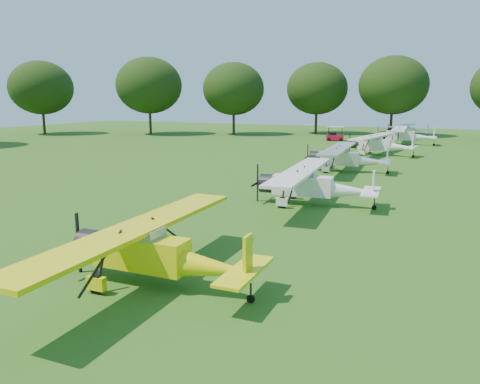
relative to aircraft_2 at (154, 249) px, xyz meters
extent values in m
plane|color=#234B12|center=(0.16, 11.96, -1.27)|extent=(160.00, 160.00, 0.00)
cylinder|color=black|center=(-1.97, 68.70, 1.10)|extent=(0.44, 0.44, 4.74)
ellipsoid|color=black|center=(-1.97, 68.70, 6.89)|extent=(11.05, 11.05, 9.39)
cylinder|color=black|center=(-14.60, 68.50, 0.98)|extent=(0.44, 0.44, 4.49)
ellipsoid|color=black|center=(-14.60, 68.50, 6.46)|extent=(10.47, 10.47, 8.90)
cylinder|color=black|center=(-26.74, 60.47, 0.95)|extent=(0.44, 0.44, 4.44)
ellipsoid|color=black|center=(-26.74, 60.47, 6.38)|extent=(10.36, 10.36, 8.80)
cylinder|color=black|center=(-40.01, 54.88, 1.12)|extent=(0.44, 0.44, 4.77)
ellipsoid|color=black|center=(-40.01, 54.88, 6.96)|extent=(11.14, 11.14, 9.47)
cylinder|color=black|center=(-56.87, 47.27, 1.01)|extent=(0.44, 0.44, 4.56)
ellipsoid|color=black|center=(-56.87, 47.27, 6.58)|extent=(10.64, 10.64, 9.04)
cube|color=yellow|center=(-0.51, -0.02, -0.18)|extent=(3.34, 1.11, 1.08)
cone|color=yellow|center=(2.27, 0.09, -0.34)|extent=(2.92, 1.05, 0.93)
cube|color=#8CA5B2|center=(-0.62, -0.03, 0.38)|extent=(1.69, 1.02, 0.57)
cylinder|color=black|center=(-2.47, -0.10, -0.18)|extent=(0.97, 1.11, 1.07)
cube|color=black|center=(-3.14, -0.13, -0.18)|extent=(0.07, 0.13, 2.17)
cube|color=yellow|center=(-0.62, -0.03, 0.64)|extent=(1.94, 10.98, 0.14)
cube|color=yellow|center=(3.30, 0.13, 0.18)|extent=(0.13, 0.57, 1.34)
cube|color=yellow|center=(3.19, 0.13, -0.29)|extent=(0.99, 2.92, 0.09)
cylinder|color=black|center=(-1.29, -1.34, -0.96)|extent=(0.62, 0.19, 0.62)
cylinder|color=black|center=(-1.39, 1.23, -0.96)|extent=(0.62, 0.19, 0.62)
cylinder|color=black|center=(3.40, 0.14, -1.14)|extent=(0.25, 0.09, 0.25)
cube|color=white|center=(0.65, 13.65, -0.14)|extent=(3.51, 1.35, 1.12)
cone|color=white|center=(3.52, 13.94, -0.30)|extent=(3.08, 1.25, 0.96)
cube|color=#8CA5B2|center=(0.54, 13.64, 0.45)|extent=(1.80, 1.15, 0.59)
cylinder|color=black|center=(-1.38, 13.46, -0.14)|extent=(1.07, 1.20, 1.11)
cube|color=black|center=(-2.07, 13.39, -0.14)|extent=(0.08, 0.13, 2.25)
cube|color=white|center=(0.54, 13.64, 0.71)|extent=(2.66, 11.44, 0.15)
cube|color=white|center=(4.59, 14.04, 0.23)|extent=(0.16, 0.60, 1.39)
cube|color=white|center=(4.48, 14.03, -0.25)|extent=(1.20, 3.07, 0.10)
cylinder|color=black|center=(-0.08, 12.24, -0.94)|extent=(0.66, 0.23, 0.64)
cylinder|color=black|center=(-0.34, 14.90, -0.94)|extent=(0.66, 0.23, 0.64)
cylinder|color=black|center=(4.69, 14.05, -1.14)|extent=(0.26, 0.11, 0.26)
cube|color=silver|center=(-0.46, 27.02, -0.16)|extent=(3.43, 1.27, 1.10)
cone|color=silver|center=(2.37, 27.26, -0.32)|extent=(3.01, 1.18, 0.95)
cube|color=#8CA5B2|center=(-0.56, 27.01, 0.42)|extent=(1.76, 1.10, 0.58)
cylinder|color=black|center=(-2.45, 26.86, -0.16)|extent=(1.03, 1.17, 1.09)
cube|color=black|center=(-3.13, 26.80, -0.16)|extent=(0.07, 0.13, 2.21)
cube|color=silver|center=(-0.56, 27.01, 0.68)|extent=(2.43, 11.23, 0.15)
cube|color=silver|center=(3.42, 27.34, 0.21)|extent=(0.15, 0.58, 1.37)
cube|color=silver|center=(3.31, 27.33, -0.27)|extent=(1.13, 3.01, 0.09)
cylinder|color=black|center=(-1.19, 25.64, -0.95)|extent=(0.64, 0.22, 0.63)
cylinder|color=black|center=(-1.40, 28.26, -0.95)|extent=(0.64, 0.22, 0.63)
cylinder|color=black|center=(3.52, 27.35, -1.14)|extent=(0.26, 0.10, 0.25)
cube|color=white|center=(0.20, 40.36, -0.12)|extent=(3.61, 1.51, 1.15)
cone|color=white|center=(3.13, 39.95, -0.28)|extent=(3.17, 1.40, 0.99)
cube|color=#8CA5B2|center=(0.09, 40.37, 0.49)|extent=(1.87, 1.24, 0.60)
cylinder|color=black|center=(-1.86, 40.64, -0.12)|extent=(1.13, 1.26, 1.14)
cube|color=black|center=(-2.56, 40.74, -0.12)|extent=(0.08, 0.14, 2.30)
cube|color=white|center=(0.09, 40.37, 0.76)|extent=(3.17, 11.72, 0.15)
cube|color=white|center=(4.22, 39.80, 0.27)|extent=(0.19, 0.61, 1.42)
cube|color=white|center=(4.11, 39.81, -0.22)|extent=(1.34, 3.17, 0.10)
cylinder|color=black|center=(-0.85, 39.12, -0.94)|extent=(0.68, 0.26, 0.66)
cylinder|color=black|center=(-0.48, 41.83, -0.94)|extent=(0.68, 0.26, 0.66)
cylinder|color=black|center=(4.33, 39.78, -1.13)|extent=(0.27, 0.12, 0.26)
cube|color=white|center=(1.25, 54.01, -0.08)|extent=(3.69, 1.34, 1.19)
cone|color=white|center=(4.29, 54.24, -0.25)|extent=(3.23, 1.25, 1.02)
cube|color=#8CA5B2|center=(1.13, 54.01, 0.54)|extent=(1.88, 1.17, 0.62)
cylinder|color=black|center=(-0.89, 53.85, -0.08)|extent=(1.10, 1.25, 1.18)
cube|color=black|center=(-1.63, 53.80, -0.08)|extent=(0.08, 0.14, 2.37)
cube|color=white|center=(1.13, 54.01, 0.83)|extent=(2.53, 12.07, 0.16)
cube|color=white|center=(5.42, 54.33, 0.32)|extent=(0.16, 0.63, 1.47)
cube|color=white|center=(5.31, 54.32, -0.19)|extent=(1.19, 3.23, 0.10)
cylinder|color=black|center=(0.45, 52.54, -0.93)|extent=(0.69, 0.23, 0.68)
cylinder|color=black|center=(0.24, 55.36, -0.93)|extent=(0.69, 0.23, 0.68)
cylinder|color=black|center=(5.53, 54.33, -1.13)|extent=(0.28, 0.11, 0.27)
cube|color=silver|center=(0.28, 67.23, -0.22)|extent=(3.28, 1.42, 1.04)
cone|color=silver|center=(2.92, 66.81, -0.37)|extent=(2.88, 1.31, 0.89)
cube|color=#8CA5B2|center=(0.18, 67.24, 0.32)|extent=(1.71, 1.15, 0.55)
cylinder|color=black|center=(-1.58, 67.52, -0.22)|extent=(1.04, 1.16, 1.03)
cube|color=black|center=(-2.22, 67.62, -0.22)|extent=(0.08, 0.13, 2.08)
cube|color=silver|center=(0.18, 67.24, 0.57)|extent=(3.06, 10.61, 0.14)
cube|color=silver|center=(3.90, 66.66, 0.12)|extent=(0.18, 0.55, 1.29)
cube|color=silver|center=(3.80, 66.67, -0.32)|extent=(1.26, 2.87, 0.09)
cylinder|color=black|center=(-0.70, 66.13, -0.97)|extent=(0.61, 0.25, 0.60)
cylinder|color=black|center=(-0.31, 68.58, -0.97)|extent=(0.61, 0.25, 0.60)
cylinder|color=black|center=(4.00, 66.64, -1.15)|extent=(0.25, 0.12, 0.24)
cube|color=#B70D2A|center=(-7.93, 55.62, -0.77)|extent=(2.66, 1.79, 0.78)
cube|color=black|center=(-8.26, 55.55, -0.32)|extent=(1.22, 1.39, 0.50)
cube|color=white|center=(-7.93, 55.62, 0.75)|extent=(2.57, 1.88, 0.09)
cylinder|color=black|center=(-8.61, 54.78, -1.02)|extent=(0.51, 0.25, 0.49)
cylinder|color=black|center=(-8.88, 56.12, -1.02)|extent=(0.51, 0.25, 0.49)
cylinder|color=black|center=(-6.98, 55.11, -1.02)|extent=(0.51, 0.25, 0.49)
cylinder|color=black|center=(-7.25, 56.46, -1.02)|extent=(0.51, 0.25, 0.49)
camera|label=1|loc=(8.77, -11.96, 4.82)|focal=35.00mm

